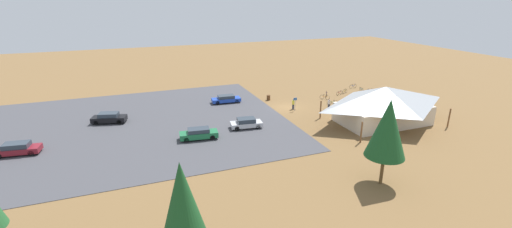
# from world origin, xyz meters

# --- Properties ---
(ground) EXTENTS (160.00, 160.00, 0.00)m
(ground) POSITION_xyz_m (0.00, 0.00, 0.00)
(ground) COLOR brown
(ground) RESTS_ON ground
(parking_lot_asphalt) EXTENTS (42.58, 34.19, 0.05)m
(parking_lot_asphalt) POSITION_xyz_m (23.77, -0.47, 0.03)
(parking_lot_asphalt) COLOR #424247
(parking_lot_asphalt) RESTS_ON ground
(bike_pavilion) EXTENTS (14.76, 9.80, 5.22)m
(bike_pavilion) POSITION_xyz_m (-9.43, 11.03, 2.95)
(bike_pavilion) COLOR beige
(bike_pavilion) RESTS_ON ground
(trash_bin) EXTENTS (0.60, 0.60, 0.90)m
(trash_bin) POSITION_xyz_m (1.20, -4.88, 0.45)
(trash_bin) COLOR brown
(trash_bin) RESTS_ON ground
(lot_sign) EXTENTS (0.56, 0.08, 2.20)m
(lot_sign) POSITION_xyz_m (-0.37, 1.92, 1.41)
(lot_sign) COLOR #99999E
(lot_sign) RESTS_ON ground
(pine_west) EXTENTS (3.69, 3.69, 8.34)m
(pine_west) POSITION_xyz_m (1.99, 24.38, 5.59)
(pine_west) COLOR brown
(pine_west) RESTS_ON ground
(pine_far_east) EXTENTS (2.97, 2.97, 8.07)m
(pine_far_east) POSITION_xyz_m (21.24, 29.15, 5.33)
(pine_far_east) COLOR brown
(pine_far_east) RESTS_ON ground
(bicycle_white_front_row) EXTENTS (0.51, 1.77, 0.87)m
(bicycle_white_front_row) POSITION_xyz_m (-15.91, -1.34, 0.38)
(bicycle_white_front_row) COLOR black
(bicycle_white_front_row) RESTS_ON ground
(bicycle_yellow_yard_left) EXTENTS (1.48, 0.73, 0.77)m
(bicycle_yellow_yard_left) POSITION_xyz_m (-13.65, -3.92, 0.35)
(bicycle_yellow_yard_left) COLOR black
(bicycle_yellow_yard_left) RESTS_ON ground
(bicycle_blue_lone_west) EXTENTS (1.76, 0.48, 0.82)m
(bicycle_blue_lone_west) POSITION_xyz_m (-17.33, -6.48, 0.39)
(bicycle_blue_lone_west) COLOR black
(bicycle_blue_lone_west) RESTS_ON ground
(bicycle_silver_yard_right) EXTENTS (1.80, 0.50, 0.88)m
(bicycle_silver_yard_right) POSITION_xyz_m (-18.23, -2.44, 0.39)
(bicycle_silver_yard_right) COLOR black
(bicycle_silver_yard_right) RESTS_ON ground
(bicycle_green_trailside) EXTENTS (1.57, 1.04, 0.86)m
(bicycle_green_trailside) POSITION_xyz_m (-7.60, 1.37, 0.40)
(bicycle_green_trailside) COLOR black
(bicycle_green_trailside) RESTS_ON ground
(bicycle_purple_yard_front) EXTENTS (0.93, 1.51, 0.85)m
(bicycle_purple_yard_front) POSITION_xyz_m (-9.48, -3.49, 0.39)
(bicycle_purple_yard_front) COLOR black
(bicycle_purple_yard_front) RESTS_ON ground
(bicycle_teal_yard_center) EXTENTS (0.54, 1.64, 0.73)m
(bicycle_teal_yard_center) POSITION_xyz_m (-17.41, -4.03, 0.34)
(bicycle_teal_yard_center) COLOR black
(bicycle_teal_yard_center) RESTS_ON ground
(bicycle_orange_near_sign) EXTENTS (1.27, 1.25, 0.84)m
(bicycle_orange_near_sign) POSITION_xyz_m (-8.08, -1.79, 0.39)
(bicycle_orange_near_sign) COLOR black
(bicycle_orange_near_sign) RESTS_ON ground
(bicycle_red_near_porch) EXTENTS (1.60, 0.70, 0.78)m
(bicycle_red_near_porch) POSITION_xyz_m (-12.10, -3.33, 0.36)
(bicycle_red_near_porch) COLOR black
(bicycle_red_near_porch) RESTS_ON ground
(bicycle_black_edge_north) EXTENTS (1.65, 0.57, 0.87)m
(bicycle_black_edge_north) POSITION_xyz_m (-11.92, 1.38, 0.39)
(bicycle_black_edge_north) COLOR black
(bicycle_black_edge_north) RESTS_ON ground
(car_green_inner_stall) EXTENTS (4.86, 2.25, 1.39)m
(car_green_inner_stall) POSITION_xyz_m (15.95, 7.65, 0.75)
(car_green_inner_stall) COLOR #1E6B3D
(car_green_inner_stall) RESTS_ON parking_lot_asphalt
(car_maroon_near_entry) EXTENTS (4.85, 2.36, 1.39)m
(car_maroon_near_entry) POSITION_xyz_m (35.91, 4.71, 0.74)
(car_maroon_near_entry) COLOR maroon
(car_maroon_near_entry) RESTS_ON parking_lot_asphalt
(car_blue_far_end) EXTENTS (4.86, 2.12, 1.27)m
(car_blue_far_end) POSITION_xyz_m (8.43, -5.95, 0.69)
(car_blue_far_end) COLOR #1E42B2
(car_blue_far_end) RESTS_ON parking_lot_asphalt
(car_black_mid_lot) EXTENTS (4.88, 2.97, 1.46)m
(car_black_mid_lot) POSITION_xyz_m (26.51, -2.60, 0.77)
(car_black_mid_lot) COLOR black
(car_black_mid_lot) RESTS_ON parking_lot_asphalt
(car_silver_end_stall) EXTENTS (4.42, 2.33, 1.35)m
(car_silver_end_stall) POSITION_xyz_m (9.15, 6.16, 0.72)
(car_silver_end_stall) COLOR #BCBCC1
(car_silver_end_stall) RESTS_ON parking_lot_asphalt
(visitor_near_lot) EXTENTS (0.36, 0.36, 1.63)m
(visitor_near_lot) POSITION_xyz_m (-5.81, 3.05, 0.85)
(visitor_near_lot) COLOR #2D3347
(visitor_near_lot) RESTS_ON ground
(visitor_crossing_yard) EXTENTS (0.36, 0.38, 1.70)m
(visitor_crossing_yard) POSITION_xyz_m (-0.47, 1.14, 0.89)
(visitor_crossing_yard) COLOR #2D3347
(visitor_crossing_yard) RESTS_ON ground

